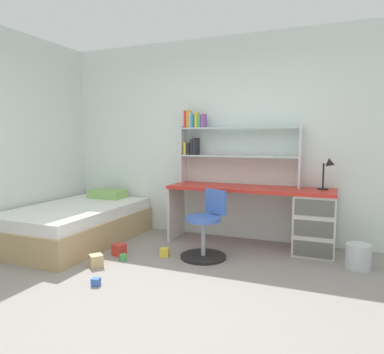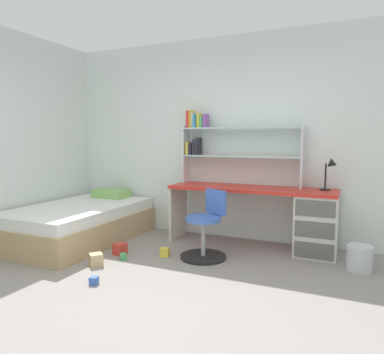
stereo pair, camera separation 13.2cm
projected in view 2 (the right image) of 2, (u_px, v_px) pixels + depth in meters
ground_plane at (145, 305)px, 2.91m from camera, size 5.86×5.46×0.02m
room_shell at (111, 138)px, 4.31m from camera, size 5.86×5.46×2.71m
desk at (296, 217)px, 4.24m from camera, size 2.05×0.56×0.75m
bookshelf_hutch at (224, 141)px, 4.69m from camera, size 1.58×0.22×0.99m
desk_lamp at (331, 169)px, 4.10m from camera, size 0.20×0.17×0.38m
swivel_chair at (206, 232)px, 4.03m from camera, size 0.52×0.52×0.77m
bed_platform at (79, 223)px, 4.75m from camera, size 1.23×1.95×0.59m
waste_bin at (360, 258)px, 3.64m from camera, size 0.25×0.25×0.26m
toy_block_green_0 at (123, 256)px, 3.99m from camera, size 0.10×0.10×0.07m
toy_block_red_1 at (120, 249)px, 4.17m from camera, size 0.15×0.15×0.13m
toy_block_blue_2 at (94, 281)px, 3.31m from camera, size 0.09×0.09×0.07m
toy_block_yellow_3 at (165, 252)px, 4.10m from camera, size 0.12×0.12×0.10m
toy_block_natural_4 at (96, 260)px, 3.80m from camera, size 0.18×0.18×0.13m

